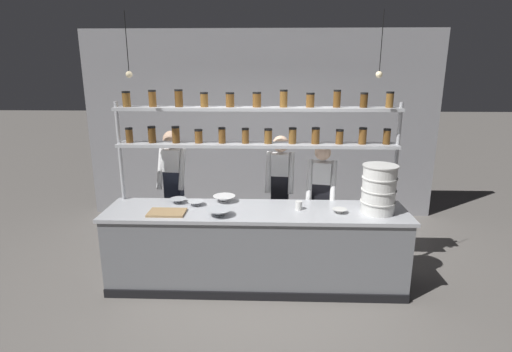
{
  "coord_description": "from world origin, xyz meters",
  "views": [
    {
      "loc": [
        0.15,
        -4.23,
        2.45
      ],
      "look_at": [
        -0.0,
        0.2,
        1.26
      ],
      "focal_mm": 28.0,
      "sensor_mm": 36.0,
      "label": 1
    }
  ],
  "objects_px": {
    "chef_center": "(280,189)",
    "serving_cup_front": "(299,205)",
    "prep_bowl_center_front": "(340,211)",
    "prep_bowl_near_right": "(178,201)",
    "prep_bowl_near_left": "(219,213)",
    "cutting_board": "(167,213)",
    "container_stack": "(379,189)",
    "prep_bowl_center_back": "(224,199)",
    "prep_bowl_far_left": "(196,203)",
    "chef_right": "(321,197)",
    "chef_left": "(174,185)",
    "spice_shelf_unit": "(256,129)"
  },
  "relations": [
    {
      "from": "chef_right",
      "to": "prep_bowl_center_back",
      "type": "distance_m",
      "value": 1.22
    },
    {
      "from": "prep_bowl_near_left",
      "to": "prep_bowl_near_right",
      "type": "distance_m",
      "value": 0.67
    },
    {
      "from": "container_stack",
      "to": "prep_bowl_center_back",
      "type": "distance_m",
      "value": 1.77
    },
    {
      "from": "prep_bowl_center_front",
      "to": "prep_bowl_near_left",
      "type": "bearing_deg",
      "value": -174.1
    },
    {
      "from": "chef_left",
      "to": "cutting_board",
      "type": "xyz_separation_m",
      "value": [
        0.13,
        -0.9,
        -0.05
      ]
    },
    {
      "from": "prep_bowl_near_left",
      "to": "prep_bowl_center_front",
      "type": "distance_m",
      "value": 1.32
    },
    {
      "from": "chef_left",
      "to": "chef_right",
      "type": "bearing_deg",
      "value": 0.33
    },
    {
      "from": "chef_center",
      "to": "prep_bowl_near_left",
      "type": "relative_size",
      "value": 5.99
    },
    {
      "from": "prep_bowl_near_left",
      "to": "prep_bowl_center_back",
      "type": "relative_size",
      "value": 1.03
    },
    {
      "from": "chef_left",
      "to": "prep_bowl_near_left",
      "type": "distance_m",
      "value": 1.19
    },
    {
      "from": "prep_bowl_near_left",
      "to": "prep_bowl_near_right",
      "type": "bearing_deg",
      "value": 142.67
    },
    {
      "from": "prep_bowl_center_back",
      "to": "prep_bowl_far_left",
      "type": "relative_size",
      "value": 1.4
    },
    {
      "from": "prep_bowl_center_front",
      "to": "prep_bowl_far_left",
      "type": "height_order",
      "value": "prep_bowl_far_left"
    },
    {
      "from": "cutting_board",
      "to": "chef_right",
      "type": "bearing_deg",
      "value": 21.84
    },
    {
      "from": "spice_shelf_unit",
      "to": "chef_center",
      "type": "relative_size",
      "value": 2.0
    },
    {
      "from": "chef_left",
      "to": "prep_bowl_far_left",
      "type": "relative_size",
      "value": 8.94
    },
    {
      "from": "chef_center",
      "to": "container_stack",
      "type": "bearing_deg",
      "value": -29.84
    },
    {
      "from": "chef_center",
      "to": "prep_bowl_near_right",
      "type": "xyz_separation_m",
      "value": [
        -1.21,
        -0.52,
        0.0
      ]
    },
    {
      "from": "cutting_board",
      "to": "prep_bowl_center_front",
      "type": "xyz_separation_m",
      "value": [
        1.89,
        0.09,
        0.01
      ]
    },
    {
      "from": "prep_bowl_center_front",
      "to": "prep_bowl_center_back",
      "type": "height_order",
      "value": "prep_bowl_center_back"
    },
    {
      "from": "prep_bowl_center_back",
      "to": "prep_bowl_far_left",
      "type": "xyz_separation_m",
      "value": [
        -0.32,
        -0.14,
        -0.01
      ]
    },
    {
      "from": "chef_left",
      "to": "serving_cup_front",
      "type": "relative_size",
      "value": 16.93
    },
    {
      "from": "prep_bowl_far_left",
      "to": "prep_bowl_center_front",
      "type": "bearing_deg",
      "value": -6.79
    },
    {
      "from": "cutting_board",
      "to": "prep_bowl_near_left",
      "type": "bearing_deg",
      "value": -4.67
    },
    {
      "from": "container_stack",
      "to": "prep_bowl_far_left",
      "type": "height_order",
      "value": "container_stack"
    },
    {
      "from": "prep_bowl_center_front",
      "to": "chef_right",
      "type": "bearing_deg",
      "value": 101.6
    },
    {
      "from": "chef_center",
      "to": "chef_right",
      "type": "relative_size",
      "value": 1.05
    },
    {
      "from": "chef_center",
      "to": "serving_cup_front",
      "type": "distance_m",
      "value": 0.73
    },
    {
      "from": "cutting_board",
      "to": "container_stack",
      "type": "bearing_deg",
      "value": 2.81
    },
    {
      "from": "prep_bowl_near_right",
      "to": "chef_center",
      "type": "bearing_deg",
      "value": 23.23
    },
    {
      "from": "spice_shelf_unit",
      "to": "chef_center",
      "type": "xyz_separation_m",
      "value": [
        0.3,
        0.39,
        -0.84
      ]
    },
    {
      "from": "prep_bowl_near_left",
      "to": "cutting_board",
      "type": "bearing_deg",
      "value": 175.33
    },
    {
      "from": "prep_bowl_near_left",
      "to": "container_stack",
      "type": "bearing_deg",
      "value": 5.31
    },
    {
      "from": "chef_right",
      "to": "serving_cup_front",
      "type": "bearing_deg",
      "value": -110.64
    },
    {
      "from": "prep_bowl_near_right",
      "to": "chef_left",
      "type": "bearing_deg",
      "value": 108.36
    },
    {
      "from": "container_stack",
      "to": "serving_cup_front",
      "type": "distance_m",
      "value": 0.89
    },
    {
      "from": "chef_left",
      "to": "chef_center",
      "type": "relative_size",
      "value": 1.03
    },
    {
      "from": "chef_right",
      "to": "cutting_board",
      "type": "relative_size",
      "value": 3.93
    },
    {
      "from": "spice_shelf_unit",
      "to": "chef_right",
      "type": "relative_size",
      "value": 2.09
    },
    {
      "from": "prep_bowl_near_left",
      "to": "prep_bowl_near_right",
      "type": "xyz_separation_m",
      "value": [
        -0.54,
        0.41,
        -0.01
      ]
    },
    {
      "from": "chef_left",
      "to": "prep_bowl_near_right",
      "type": "distance_m",
      "value": 0.57
    },
    {
      "from": "prep_bowl_center_front",
      "to": "prep_bowl_near_right",
      "type": "distance_m",
      "value": 1.87
    },
    {
      "from": "prep_bowl_near_right",
      "to": "container_stack",
      "type": "bearing_deg",
      "value": -6.24
    },
    {
      "from": "chef_center",
      "to": "container_stack",
      "type": "relative_size",
      "value": 3.05
    },
    {
      "from": "spice_shelf_unit",
      "to": "container_stack",
      "type": "distance_m",
      "value": 1.52
    },
    {
      "from": "chef_left",
      "to": "prep_bowl_center_back",
      "type": "relative_size",
      "value": 6.37
    },
    {
      "from": "chef_left",
      "to": "chef_center",
      "type": "bearing_deg",
      "value": 5.3
    },
    {
      "from": "cutting_board",
      "to": "serving_cup_front",
      "type": "relative_size",
      "value": 3.99
    },
    {
      "from": "spice_shelf_unit",
      "to": "prep_bowl_center_front",
      "type": "relative_size",
      "value": 20.18
    },
    {
      "from": "prep_bowl_near_left",
      "to": "chef_right",
      "type": "bearing_deg",
      "value": 32.48
    }
  ]
}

